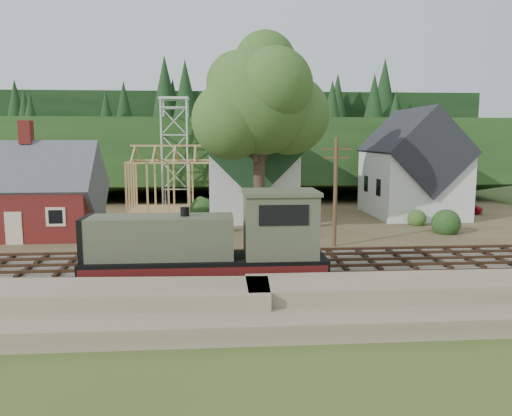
{
  "coord_description": "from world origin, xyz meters",
  "views": [
    {
      "loc": [
        -1.23,
        -29.17,
        7.96
      ],
      "look_at": [
        1.45,
        6.0,
        3.0
      ],
      "focal_mm": 35.0,
      "sensor_mm": 36.0,
      "label": 1
    }
  ],
  "objects": [
    {
      "name": "railroad_bed",
      "position": [
        0.0,
        0.0,
        0.08
      ],
      "size": [
        64.0,
        11.0,
        0.16
      ],
      "primitive_type": "cube",
      "color": "#726B5B",
      "rests_on": "ground"
    },
    {
      "name": "church",
      "position": [
        2.0,
        19.68,
        5.18
      ],
      "size": [
        8.4,
        15.17,
        13.0
      ],
      "color": "silver",
      "rests_on": "village_flat"
    },
    {
      "name": "ridge",
      "position": [
        0.0,
        58.0,
        0.0
      ],
      "size": [
        80.0,
        20.0,
        12.0
      ],
      "primitive_type": "cube",
      "color": "black",
      "rests_on": "ground"
    },
    {
      "name": "hillside",
      "position": [
        0.0,
        42.0,
        0.0
      ],
      "size": [
        70.0,
        28.96,
        12.74
      ],
      "primitive_type": "cube",
      "rotation": [
        -0.17,
        0.0,
        0.0
      ],
      "color": "#1E3F19",
      "rests_on": "ground"
    },
    {
      "name": "big_tree",
      "position": [
        2.17,
        10.08,
        10.22
      ],
      "size": [
        10.9,
        8.4,
        14.7
      ],
      "color": "#38281E",
      "rests_on": "village_flat"
    },
    {
      "name": "locomotive",
      "position": [
        -1.46,
        -3.0,
        2.21
      ],
      "size": [
        12.65,
        3.16,
        5.04
      ],
      "color": "black",
      "rests_on": "railroad_bed"
    },
    {
      "name": "ground",
      "position": [
        0.0,
        0.0,
        0.0
      ],
      "size": [
        140.0,
        140.0,
        0.0
      ],
      "primitive_type": "plane",
      "color": "#384C1E",
      "rests_on": "ground"
    },
    {
      "name": "timber_frame",
      "position": [
        -6.0,
        22.0,
        3.27
      ],
      "size": [
        8.2,
        6.2,
        6.99
      ],
      "color": "tan",
      "rests_on": "village_flat"
    },
    {
      "name": "lattice_tower",
      "position": [
        -6.0,
        28.0,
        10.03
      ],
      "size": [
        3.2,
        3.2,
        12.12
      ],
      "color": "silver",
      "rests_on": "village_flat"
    },
    {
      "name": "car_blue",
      "position": [
        -3.29,
        9.6,
        0.86
      ],
      "size": [
        2.79,
        3.52,
        1.12
      ],
      "primitive_type": "imported",
      "rotation": [
        0.0,
        0.0,
        0.52
      ],
      "color": "teal",
      "rests_on": "village_flat"
    },
    {
      "name": "farmhouse",
      "position": [
        18.0,
        19.0,
        4.87
      ],
      "size": [
        8.4,
        10.8,
        10.6
      ],
      "color": "silver",
      "rests_on": "village_flat"
    },
    {
      "name": "depot",
      "position": [
        -16.0,
        11.0,
        3.21
      ],
      "size": [
        10.8,
        7.41,
        9.0
      ],
      "color": "#561513",
      "rests_on": "village_flat"
    },
    {
      "name": "village_flat",
      "position": [
        0.0,
        18.0,
        0.15
      ],
      "size": [
        64.0,
        26.0,
        0.3
      ],
      "primitive_type": "cube",
      "color": "brown",
      "rests_on": "ground"
    },
    {
      "name": "embankment",
      "position": [
        0.0,
        -8.5,
        0.0
      ],
      "size": [
        64.0,
        5.0,
        1.6
      ],
      "primitive_type": "cube",
      "color": "#7F7259",
      "rests_on": "ground"
    },
    {
      "name": "car_red",
      "position": [
        23.4,
        19.87,
        0.95
      ],
      "size": [
        5.15,
        3.65,
        1.3
      ],
      "primitive_type": "imported",
      "rotation": [
        0.0,
        0.0,
        1.22
      ],
      "color": "red",
      "rests_on": "village_flat"
    },
    {
      "name": "telegraph_pole_near",
      "position": [
        7.0,
        5.2,
        4.25
      ],
      "size": [
        2.2,
        0.28,
        8.0
      ],
      "color": "#4C331E",
      "rests_on": "ground"
    }
  ]
}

